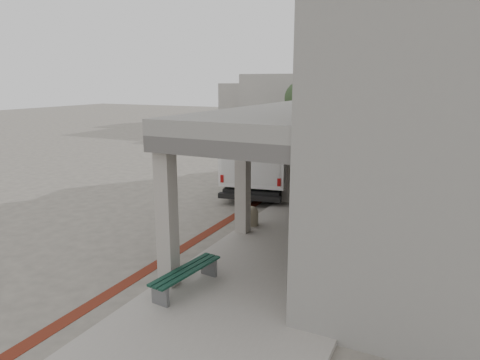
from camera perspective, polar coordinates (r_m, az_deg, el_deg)
The scene contains 12 objects.
ground at distance 14.33m, azimuth -8.16°, elevation -6.61°, with size 120.00×120.00×0.00m, color #645D55.
bike_lane_stripe at distance 15.48m, azimuth -0.91°, elevation -4.95°, with size 0.35×40.00×0.01m, color #5F2013.
sidewalk at distance 12.63m, azimuth 7.25°, elevation -9.06°, with size 4.40×28.00×0.12m, color gray.
transit_building at distance 15.70m, azimuth 23.01°, elevation 6.95°, with size 7.60×17.00×7.00m.
distant_backdrop at distance 48.21m, azimuth 13.61°, elevation 10.25°, with size 28.00×10.00×6.50m.
tree_left at distance 41.15m, azimuth 8.20°, elevation 10.72°, with size 3.20×3.20×4.80m.
tree_mid at distance 41.54m, azimuth 18.45°, elevation 10.21°, with size 3.20×3.20×4.80m.
fedex_truck at distance 20.09m, azimuth 4.19°, elevation 4.71°, with size 3.87×8.58×3.53m.
bench at distance 10.10m, azimuth -7.18°, elevation -12.43°, with size 0.69×2.10×0.48m.
bollard_near at distance 13.03m, azimuth 8.79°, elevation -6.86°, with size 0.36×0.36×0.53m.
bollard_far at distance 14.20m, azimuth 1.59°, elevation -4.78°, with size 0.43×0.43×0.64m.
utility_cabinet at distance 10.71m, azimuth 9.68°, elevation -9.64°, with size 0.52×0.69×1.15m, color slate.
Camera 1 is at (7.67, -11.12, 4.80)m, focal length 32.00 mm.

